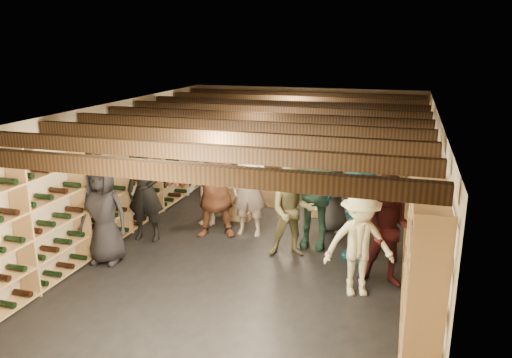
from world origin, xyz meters
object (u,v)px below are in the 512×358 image
at_px(crate_loose, 318,211).
at_px(person_4, 359,204).
at_px(crate_stack_right, 271,194).
at_px(person_10, 314,194).
at_px(crate_stack_left, 237,203).
at_px(person_1, 146,191).
at_px(person_5, 215,185).
at_px(person_8, 389,231).
at_px(person_9, 205,186).
at_px(person_2, 292,211).
at_px(person_0, 103,214).
at_px(person_3, 359,244).
at_px(person_7, 250,188).
at_px(person_12, 333,193).

height_order(crate_loose, person_4, person_4).
bearing_deg(person_4, crate_stack_right, 148.88).
bearing_deg(person_10, crate_stack_left, 153.47).
distance_m(person_1, person_5, 1.24).
distance_m(crate_stack_right, person_8, 4.06).
bearing_deg(person_5, person_9, 115.76).
relative_size(crate_stack_left, person_2, 0.44).
relative_size(crate_stack_left, person_5, 0.36).
relative_size(person_1, person_2, 1.18).
height_order(person_1, person_8, person_1).
distance_m(crate_loose, person_10, 1.83).
bearing_deg(person_0, person_9, 61.75).
relative_size(person_3, person_8, 0.90).
bearing_deg(person_7, person_1, -156.80).
bearing_deg(person_9, person_10, 13.48).
xyz_separation_m(crate_stack_left, crate_loose, (1.51, 0.68, -0.25)).
relative_size(crate_loose, person_7, 0.28).
bearing_deg(person_8, person_0, -173.32).
relative_size(person_3, person_9, 0.97).
relative_size(crate_stack_right, crate_loose, 1.15).
height_order(crate_stack_left, person_4, person_4).
relative_size(person_4, person_8, 1.11).
bearing_deg(person_1, person_4, -1.43).
xyz_separation_m(crate_loose, person_1, (-2.71, -2.16, 0.83)).
height_order(person_5, person_7, person_5).
distance_m(person_9, person_12, 2.42).
xyz_separation_m(person_4, person_7, (-1.99, 0.50, -0.04)).
xyz_separation_m(crate_stack_right, crate_loose, (1.10, -0.37, -0.17)).
bearing_deg(person_0, crate_stack_right, 59.00).
distance_m(person_0, person_12, 4.09).
xyz_separation_m(crate_stack_left, person_12, (1.91, -0.09, 0.41)).
distance_m(crate_stack_right, person_1, 3.07).
distance_m(person_10, person_12, 0.89).
xyz_separation_m(person_1, person_12, (3.11, 1.39, -0.17)).
xyz_separation_m(person_2, person_3, (1.19, -1.03, -0.01)).
relative_size(crate_stack_left, person_1, 0.37).
distance_m(crate_loose, person_7, 1.91).
xyz_separation_m(crate_loose, person_2, (-0.08, -2.08, 0.69)).
bearing_deg(person_10, person_4, -18.58).
distance_m(crate_stack_right, person_7, 1.88).
distance_m(person_1, person_4, 3.68).
bearing_deg(crate_loose, person_4, -62.88).
relative_size(person_3, person_5, 0.80).
xyz_separation_m(person_1, person_8, (4.18, -0.55, -0.07)).
bearing_deg(person_8, crate_stack_left, 146.06).
height_order(person_7, person_10, person_10).
xyz_separation_m(person_5, person_9, (-0.37, 0.41, -0.17)).
bearing_deg(person_10, person_1, -167.06).
xyz_separation_m(crate_stack_right, person_5, (-0.52, -1.94, 0.70)).
xyz_separation_m(crate_stack_left, person_8, (2.99, -2.03, 0.50)).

